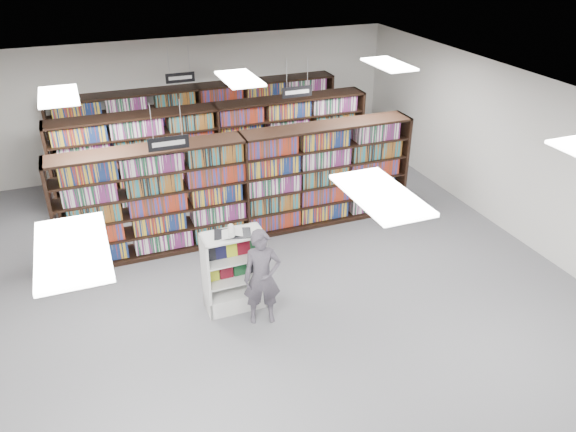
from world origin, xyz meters
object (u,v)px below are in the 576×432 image
object	(u,v)px
endcap_display	(234,281)
open_book	(232,232)
bookshelf_row_near	(244,187)
shopper	(262,278)

from	to	relation	value
endcap_display	open_book	world-z (taller)	open_book
bookshelf_row_near	shopper	bearing A→B (deg)	-101.60
bookshelf_row_near	shopper	size ratio (longest dim) A/B	4.37
open_book	shopper	size ratio (longest dim) A/B	0.39
endcap_display	open_book	size ratio (longest dim) A/B	2.16
endcap_display	bookshelf_row_near	bearing A→B (deg)	67.79
bookshelf_row_near	endcap_display	distance (m)	2.39
open_book	shopper	xyz separation A→B (m)	(0.30, -0.51, -0.59)
bookshelf_row_near	shopper	xyz separation A→B (m)	(-0.55, -2.70, -0.25)
endcap_display	shopper	size ratio (longest dim) A/B	0.85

